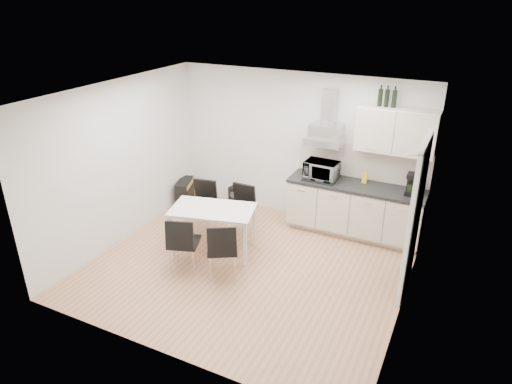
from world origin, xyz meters
TOP-DOWN VIEW (x-y plane):
  - ground at (0.00, 0.00)m, footprint 4.50×4.50m
  - wall_back at (0.00, 2.00)m, footprint 4.50×0.10m
  - wall_front at (0.00, -2.00)m, footprint 4.50×0.10m
  - wall_left at (-2.25, 0.00)m, footprint 0.10×4.00m
  - wall_right at (2.25, 0.00)m, footprint 0.10×4.00m
  - ceiling at (0.00, 0.00)m, footprint 4.50×4.50m
  - doorway at (2.21, 0.55)m, footprint 0.08×1.04m
  - kitchenette at (1.19, 1.73)m, footprint 2.22×0.64m
  - dining_table at (-0.68, 0.19)m, footprint 1.41×1.01m
  - chair_far_left at (-1.20, 0.68)m, footprint 0.52×0.57m
  - chair_far_right at (-0.55, 0.80)m, footprint 0.45×0.51m
  - chair_near_left at (-0.80, -0.43)m, footprint 0.58×0.62m
  - chair_near_right at (-0.21, -0.34)m, footprint 0.63×0.65m
  - guitar_amp at (-2.11, 1.49)m, footprint 0.41×0.60m
  - floor_speaker at (-1.23, 1.90)m, footprint 0.22×0.21m

SIDE VIEW (x-z plane):
  - ground at x=0.00m, z-range 0.00..0.00m
  - floor_speaker at x=-1.23m, z-range 0.00..0.34m
  - guitar_amp at x=-2.11m, z-range 0.00..0.46m
  - chair_far_left at x=-1.20m, z-range 0.00..0.88m
  - chair_far_right at x=-0.55m, z-range 0.00..0.88m
  - chair_near_left at x=-0.80m, z-range 0.00..0.88m
  - chair_near_right at x=-0.21m, z-range 0.00..0.88m
  - dining_table at x=-0.68m, z-range 0.28..1.03m
  - kitchenette at x=1.19m, z-range -0.43..2.09m
  - doorway at x=2.21m, z-range 0.00..2.10m
  - wall_back at x=0.00m, z-range 0.00..2.60m
  - wall_front at x=0.00m, z-range 0.00..2.60m
  - wall_left at x=-2.25m, z-range 0.00..2.60m
  - wall_right at x=2.25m, z-range 0.00..2.60m
  - ceiling at x=0.00m, z-range 2.60..2.60m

